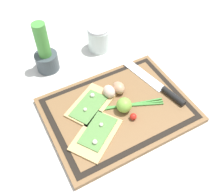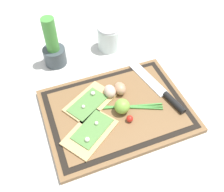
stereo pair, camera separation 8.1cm
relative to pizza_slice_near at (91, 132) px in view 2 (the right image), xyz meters
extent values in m
plane|color=silver|center=(0.12, 0.06, -0.03)|extent=(6.00, 6.00, 0.00)
cube|color=brown|center=(0.12, 0.06, -0.02)|extent=(0.50, 0.38, 0.02)
cube|color=black|center=(0.12, 0.06, -0.01)|extent=(0.47, 0.35, 0.00)
cube|color=brown|center=(0.12, 0.06, -0.01)|extent=(0.43, 0.31, 0.00)
cube|color=tan|center=(0.00, 0.00, 0.00)|extent=(0.21, 0.19, 0.01)
cube|color=#568942|center=(0.01, 0.01, 0.00)|extent=(0.16, 0.14, 0.00)
sphere|color=silver|center=(-0.02, -0.03, 0.01)|extent=(0.02, 0.02, 0.02)
sphere|color=silver|center=(0.03, 0.02, 0.01)|extent=(0.01, 0.01, 0.01)
cube|color=tan|center=(0.04, 0.12, 0.00)|extent=(0.21, 0.18, 0.01)
cube|color=#568942|center=(0.03, 0.11, 0.00)|extent=(0.16, 0.14, 0.00)
sphere|color=silver|center=(0.06, 0.15, 0.01)|extent=(0.02, 0.02, 0.02)
sphere|color=silver|center=(0.01, 0.10, 0.01)|extent=(0.01, 0.01, 0.01)
cube|color=silver|center=(0.28, 0.15, 0.00)|extent=(0.08, 0.20, 0.00)
cylinder|color=black|center=(0.31, 0.01, 0.01)|extent=(0.04, 0.10, 0.02)
ellipsoid|color=tan|center=(0.16, 0.13, 0.02)|extent=(0.04, 0.05, 0.04)
ellipsoid|color=beige|center=(0.12, 0.13, 0.02)|extent=(0.04, 0.05, 0.04)
sphere|color=#7FB742|center=(0.13, 0.05, 0.02)|extent=(0.05, 0.05, 0.05)
sphere|color=red|center=(0.14, 0.00, 0.01)|extent=(0.02, 0.02, 0.02)
cylinder|color=#47933D|center=(0.13, 0.06, 0.00)|extent=(0.28, 0.13, 0.01)
cylinder|color=#47933D|center=(0.13, 0.06, 0.00)|extent=(0.29, 0.11, 0.01)
cylinder|color=#47933D|center=(0.13, 0.06, 0.00)|extent=(0.29, 0.09, 0.01)
cylinder|color=#3D474C|center=(-0.02, 0.40, 0.01)|extent=(0.09, 0.09, 0.07)
cylinder|color=#47933D|center=(-0.02, 0.40, 0.10)|extent=(0.05, 0.05, 0.18)
cylinder|color=silver|center=(0.22, 0.41, 0.02)|extent=(0.09, 0.09, 0.10)
cylinder|color=#D16023|center=(0.22, 0.41, -0.01)|extent=(0.08, 0.08, 0.03)
cylinder|color=silver|center=(0.22, 0.41, 0.08)|extent=(0.09, 0.09, 0.01)
camera|label=1|loc=(-0.18, -0.42, 0.73)|focal=42.00mm
camera|label=2|loc=(-0.10, -0.46, 0.73)|focal=42.00mm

